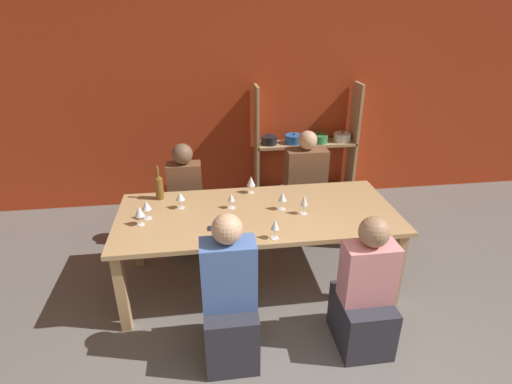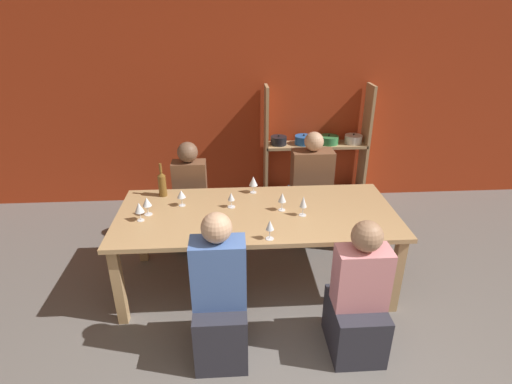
{
  "view_description": "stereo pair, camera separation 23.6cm",
  "coord_description": "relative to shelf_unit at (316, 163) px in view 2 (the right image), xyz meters",
  "views": [
    {
      "loc": [
        -0.61,
        -1.2,
        2.44
      ],
      "look_at": [
        -0.17,
        2.01,
        0.92
      ],
      "focal_mm": 28.0,
      "sensor_mm": 36.0,
      "label": 1
    },
    {
      "loc": [
        -0.38,
        -1.22,
        2.44
      ],
      "look_at": [
        -0.17,
        2.01,
        0.92
      ],
      "focal_mm": 28.0,
      "sensor_mm": 36.0,
      "label": 2
    }
  ],
  "objects": [
    {
      "name": "wine_glass_empty_a",
      "position": [
        -1.89,
        -1.81,
        0.34
      ],
      "size": [
        0.08,
        0.08,
        0.17
      ],
      "color": "white",
      "rests_on": "dining_table"
    },
    {
      "name": "cell_phone",
      "position": [
        -1.26,
        -1.97,
        0.22
      ],
      "size": [
        0.15,
        0.07,
        0.01
      ],
      "color": "#1E2338",
      "rests_on": "dining_table"
    },
    {
      "name": "wine_glass_empty_c",
      "position": [
        -1.57,
        -1.55,
        0.33
      ],
      "size": [
        0.08,
        0.08,
        0.15
      ],
      "color": "white",
      "rests_on": "dining_table"
    },
    {
      "name": "wine_bottle_green",
      "position": [
        -1.77,
        -1.33,
        0.34
      ],
      "size": [
        0.08,
        0.08,
        0.33
      ],
      "color": "brown",
      "rests_on": "dining_table"
    },
    {
      "name": "person_far_b",
      "position": [
        -1.55,
        -0.94,
        -0.11
      ],
      "size": [
        0.35,
        0.44,
        1.17
      ],
      "rotation": [
        0.0,
        0.0,
        3.14
      ],
      "color": "#2D2D38",
      "rests_on": "ground_plane"
    },
    {
      "name": "wall_back_red",
      "position": [
        -0.72,
        0.2,
        0.8
      ],
      "size": [
        8.8,
        0.06,
        2.7
      ],
      "color": "#B23819",
      "rests_on": "ground_plane"
    },
    {
      "name": "shelf_unit",
      "position": [
        0.0,
        0.0,
        0.0
      ],
      "size": [
        1.33,
        0.3,
        1.56
      ],
      "color": "tan",
      "rests_on": "ground_plane"
    },
    {
      "name": "wine_glass_red_b",
      "position": [
        -0.9,
        -1.31,
        0.33
      ],
      "size": [
        0.08,
        0.08,
        0.17
      ],
      "color": "white",
      "rests_on": "dining_table"
    },
    {
      "name": "person_far_a",
      "position": [
        -0.22,
        -0.83,
        -0.11
      ],
      "size": [
        0.45,
        0.56,
        1.22
      ],
      "rotation": [
        0.0,
        0.0,
        3.14
      ],
      "color": "#2D2D38",
      "rests_on": "ground_plane"
    },
    {
      "name": "wine_glass_red_a",
      "position": [
        -0.82,
        -2.18,
        0.33
      ],
      "size": [
        0.07,
        0.07,
        0.17
      ],
      "color": "white",
      "rests_on": "dining_table"
    },
    {
      "name": "wine_glass_white_a",
      "position": [
        -0.67,
        -1.7,
        0.34
      ],
      "size": [
        0.07,
        0.07,
        0.17
      ],
      "color": "white",
      "rests_on": "dining_table"
    },
    {
      "name": "dining_table",
      "position": [
        -0.89,
        -1.72,
        0.14
      ],
      "size": [
        2.47,
        1.07,
        0.77
      ],
      "color": "tan",
      "rests_on": "ground_plane"
    },
    {
      "name": "person_near_b",
      "position": [
        -1.21,
        -2.57,
        -0.1
      ],
      "size": [
        0.38,
        0.48,
        1.22
      ],
      "color": "#2D2D38",
      "rests_on": "ground_plane"
    },
    {
      "name": "wine_glass_empty_b",
      "position": [
        -1.12,
        -1.61,
        0.32
      ],
      "size": [
        0.07,
        0.07,
        0.14
      ],
      "color": "white",
      "rests_on": "dining_table"
    },
    {
      "name": "wine_glass_red_c",
      "position": [
        -0.5,
        -1.81,
        0.34
      ],
      "size": [
        0.07,
        0.07,
        0.18
      ],
      "color": "white",
      "rests_on": "dining_table"
    },
    {
      "name": "person_near_a",
      "position": [
        -0.2,
        -2.58,
        -0.14
      ],
      "size": [
        0.38,
        0.48,
        1.12
      ],
      "color": "#2D2D38",
      "rests_on": "ground_plane"
    },
    {
      "name": "wine_glass_white_b",
      "position": [
        -1.85,
        -1.71,
        0.33
      ],
      "size": [
        0.08,
        0.08,
        0.17
      ],
      "color": "white",
      "rests_on": "dining_table"
    }
  ]
}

